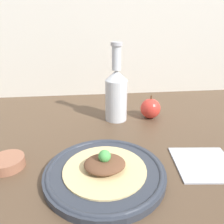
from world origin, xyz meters
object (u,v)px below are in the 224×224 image
(cider_bottle, at_px, (117,93))
(dipping_bowl, at_px, (8,163))
(plated_food, at_px, (105,166))
(apple, at_px, (150,108))
(plate, at_px, (105,172))

(cider_bottle, bearing_deg, dipping_bowl, -140.38)
(plated_food, xyz_separation_m, dipping_bowl, (-0.24, 0.06, -0.02))
(apple, bearing_deg, plated_food, -122.00)
(plated_food, relative_size, dipping_bowl, 2.35)
(plated_food, xyz_separation_m, cider_bottle, (0.07, 0.32, 0.07))
(cider_bottle, distance_m, dipping_bowl, 0.41)
(cider_bottle, xyz_separation_m, dipping_bowl, (-0.31, -0.25, -0.09))
(plate, bearing_deg, dipping_bowl, 165.40)
(plated_food, height_order, dipping_bowl, plated_food)
(plate, bearing_deg, apple, 58.00)
(apple, bearing_deg, plate, -122.00)
(plate, height_order, dipping_bowl, dipping_bowl)
(cider_bottle, relative_size, apple, 3.11)
(plate, relative_size, dipping_bowl, 3.44)
(cider_bottle, bearing_deg, plate, -102.45)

